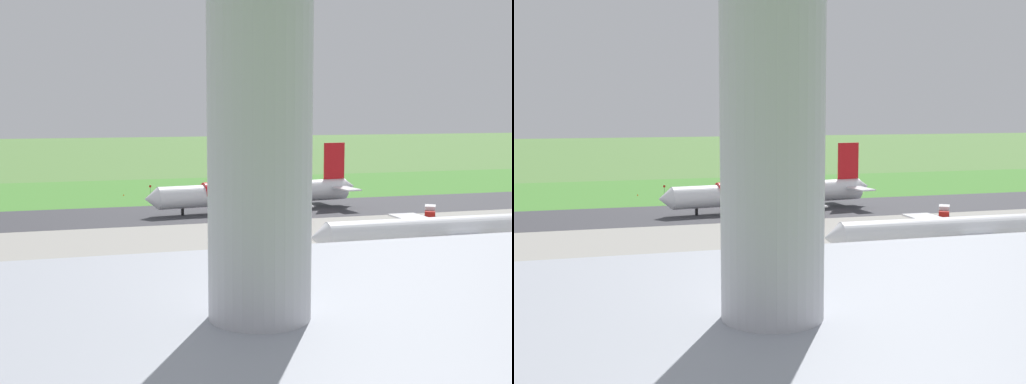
% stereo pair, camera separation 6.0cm
% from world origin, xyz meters
% --- Properties ---
extents(ground_plane, '(800.00, 800.00, 0.00)m').
position_xyz_m(ground_plane, '(0.00, 0.00, 0.00)').
color(ground_plane, '#547F3D').
extents(runway_asphalt, '(600.00, 28.99, 0.06)m').
position_xyz_m(runway_asphalt, '(0.00, 0.00, 0.03)').
color(runway_asphalt, '#38383D').
rests_on(runway_asphalt, ground).
extents(apron_concrete, '(440.00, 110.00, 0.05)m').
position_xyz_m(apron_concrete, '(0.00, 55.24, 0.03)').
color(apron_concrete, gray).
rests_on(apron_concrete, ground).
extents(grass_verge_foreground, '(600.00, 80.00, 0.04)m').
position_xyz_m(grass_verge_foreground, '(0.00, -37.42, 0.02)').
color(grass_verge_foreground, '#478534').
rests_on(grass_verge_foreground, ground).
extents(airliner_main, '(54.12, 44.40, 15.88)m').
position_xyz_m(airliner_main, '(-2.56, -0.05, 4.35)').
color(airliner_main, white).
rests_on(airliner_main, ground).
extents(airliner_parked_mid, '(50.73, 41.40, 14.84)m').
position_xyz_m(airliner_parked_mid, '(-21.40, 55.01, 4.05)').
color(airliner_parked_mid, white).
rests_on(airliner_parked_mid, ground).
extents(service_truck_baggage, '(4.92, 6.13, 2.65)m').
position_xyz_m(service_truck_baggage, '(-37.00, 20.41, 1.40)').
color(service_truck_baggage, '#B21914').
rests_on(service_truck_baggage, ground).
extents(no_stopping_sign, '(0.60, 0.10, 2.84)m').
position_xyz_m(no_stopping_sign, '(18.66, -35.29, 1.68)').
color(no_stopping_sign, slate).
rests_on(no_stopping_sign, ground).
extents(traffic_cone_orange, '(0.40, 0.40, 0.55)m').
position_xyz_m(traffic_cone_orange, '(26.03, -35.80, 0.28)').
color(traffic_cone_orange, orange).
rests_on(traffic_cone_orange, ground).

